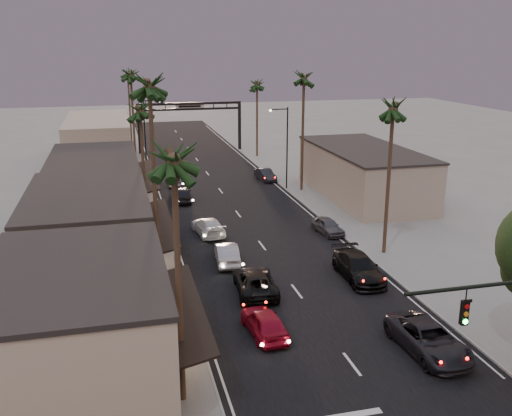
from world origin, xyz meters
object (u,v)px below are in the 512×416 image
palm_ld (130,71)px  palm_rc (257,82)px  arch (190,114)px  streetlight_right (285,142)px  palm_lc (140,106)px  oncoming_pickup (255,282)px  curbside_near (429,339)px  palm_la (173,150)px  palm_rb (304,74)px  palm_lb (149,80)px  oncoming_red (264,322)px  oncoming_silver (227,254)px  streetlight_left (147,129)px  palm_far (127,71)px  curbside_black (358,267)px  palm_ra (394,103)px

palm_ld → palm_rc: (17.20, 9.00, -1.95)m
arch → palm_rc: palm_rc is taller
streetlight_right → palm_lc: bearing=-149.9°
oncoming_pickup → curbside_near: bearing=131.5°
palm_la → palm_rb: size_ratio=0.93×
streetlight_right → palm_lc: (-15.52, -9.00, 5.14)m
palm_lb → palm_rb: size_ratio=1.07×
palm_la → palm_ld: (-0.00, 46.00, 0.97)m
oncoming_red → palm_ld: bearing=-87.4°
palm_lc → oncoming_silver: 15.56m
palm_rb → oncoming_silver: (-12.03, -18.98, -11.68)m
arch → streetlight_left: bearing=-120.0°
oncoming_silver → arch: bearing=-88.8°
palm_far → oncoming_red: size_ratio=3.04×
oncoming_silver → curbside_near: size_ratio=0.80×
oncoming_pickup → palm_lb: bearing=-17.7°
palm_lb → palm_lc: 14.30m
oncoming_silver → palm_far: bearing=-79.2°
palm_lc → palm_rc: bearing=58.4°
streetlight_right → curbside_black: size_ratio=1.59×
palm_ld → oncoming_silver: (5.17, -29.98, -11.68)m
palm_la → curbside_near: (12.89, 1.13, -10.67)m
oncoming_pickup → curbside_near: size_ratio=0.95×
palm_lc → oncoming_red: bearing=-76.9°
palm_far → oncoming_red: palm_far is taller
palm_ra → oncoming_silver: size_ratio=2.96×
palm_lb → palm_ra: bearing=6.6°
arch → curbside_black: (4.72, -49.97, -4.71)m
palm_la → arch: bearing=82.0°
palm_ld → curbside_near: palm_ld is taller
streetlight_right → palm_far: size_ratio=0.68×
streetlight_left → palm_la: palm_la is taller
palm_rb → curbside_black: (-3.88, -23.97, -11.59)m
streetlight_right → oncoming_red: 33.00m
streetlight_right → palm_ra: bearing=-85.4°
arch → palm_ra: size_ratio=1.15×
palm_far → oncoming_silver: bearing=-84.8°
palm_rb → oncoming_pickup: palm_rb is taller
oncoming_pickup → palm_lc: bearing=-65.2°
palm_rc → oncoming_red: size_ratio=2.81×
streetlight_right → palm_ld: size_ratio=0.63×
streetlight_right → palm_rb: 7.35m
streetlight_right → palm_ld: palm_ld is taller
palm_rc → curbside_black: bearing=-95.0°
palm_rc → palm_ra: bearing=-90.0°
palm_rb → oncoming_red: (-12.09, -29.98, -11.68)m
palm_lc → oncoming_silver: size_ratio=2.74×
streetlight_right → curbside_near: size_ratio=1.61×
palm_rb → curbside_near: (-4.31, -33.87, -11.64)m
palm_lb → palm_ra: palm_lb is taller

